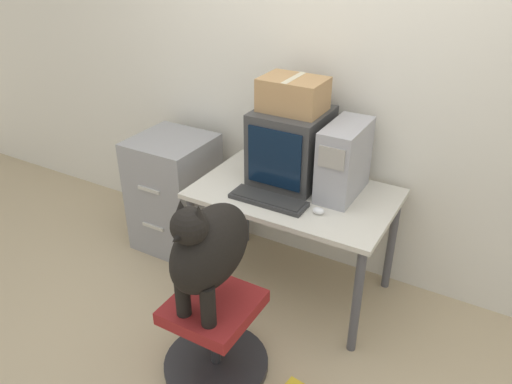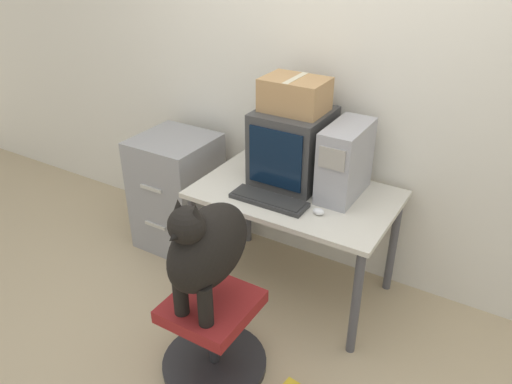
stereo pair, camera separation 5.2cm
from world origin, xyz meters
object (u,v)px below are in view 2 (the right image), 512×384
Objects in this scene: pc_tower at (345,161)px; filing_cabinet at (177,192)px; office_chair at (213,335)px; dog at (206,247)px; crt_monitor at (293,146)px; cardboard_box at (295,95)px; keyboard at (269,200)px.

pc_tower is 0.52× the size of filing_cabinet.
office_chair is at bearing -43.19° from filing_cabinet.
dog is at bearing -107.63° from pc_tower.
crt_monitor is 1.04× the size of pc_tower.
cardboard_box is (-0.34, 0.02, 0.32)m from pc_tower.
filing_cabinet reaches higher than keyboard.
cardboard_box is at bearing 92.93° from dog.
keyboard is at bearing -85.62° from crt_monitor.
keyboard is 0.97m from filing_cabinet.
crt_monitor is 0.38m from keyboard.
crt_monitor is at bearing 5.24° from filing_cabinet.
keyboard is (0.02, -0.32, -0.21)m from crt_monitor.
office_chair is at bearing -87.01° from crt_monitor.
crt_monitor is at bearing 176.92° from pc_tower.
keyboard is 0.55× the size of filing_cabinet.
crt_monitor is 1.23× the size of cardboard_box.
office_chair is 0.88× the size of dog.
pc_tower is 0.76× the size of office_chair.
dog is (-0.29, -0.93, -0.14)m from pc_tower.
filing_cabinet is (-0.91, 0.87, -0.37)m from dog.
filing_cabinet is at bearing -174.50° from cardboard_box.
cardboard_box is (0.86, 0.08, 0.83)m from filing_cabinet.
pc_tower is 0.47m from cardboard_box.
crt_monitor is 1.17m from office_chair.
office_chair is at bearing -87.02° from cardboard_box.
dog is 1.76× the size of cardboard_box.
pc_tower is (0.34, -0.02, -0.01)m from crt_monitor.
filing_cabinet is (-0.86, -0.08, -0.52)m from crt_monitor.
dog is at bearing -43.64° from filing_cabinet.
dog is at bearing -90.00° from office_chair.
cardboard_box is (-0.05, 0.93, 1.03)m from office_chair.
office_chair is 1.56× the size of cardboard_box.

